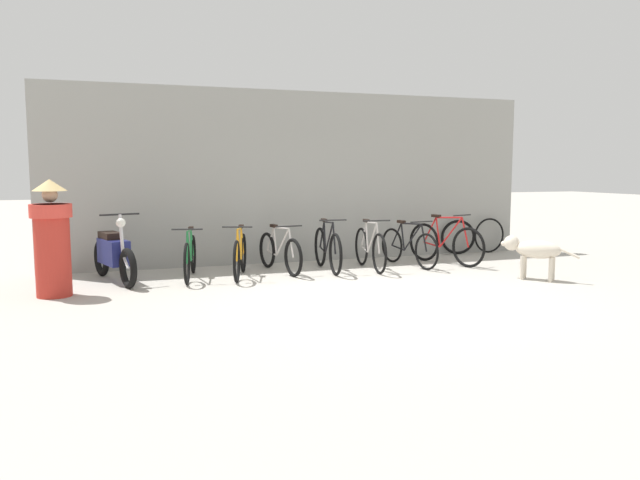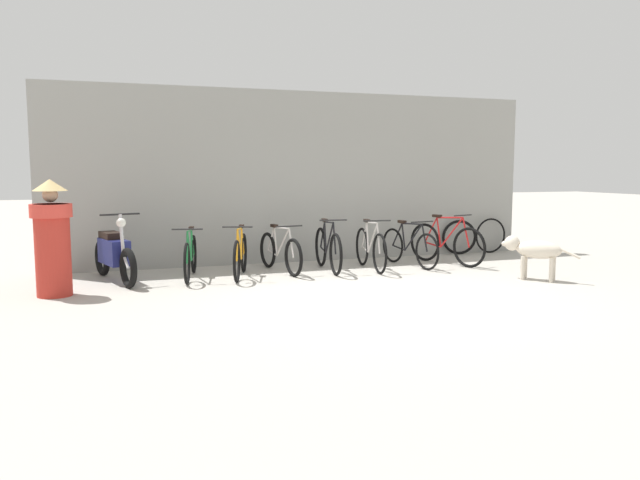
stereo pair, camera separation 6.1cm
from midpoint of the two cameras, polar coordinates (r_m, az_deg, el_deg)
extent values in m
plane|color=#ADA89E|center=(8.48, 5.54, -5.15)|extent=(60.00, 60.00, 0.00)
cube|color=gray|center=(11.55, -1.85, 5.76)|extent=(9.13, 0.20, 3.11)
torus|color=black|center=(9.43, -12.26, -2.14)|extent=(0.19, 0.62, 0.63)
torus|color=black|center=(10.46, -11.69, -1.27)|extent=(0.19, 0.62, 0.63)
cylinder|color=#1E7238|center=(9.80, -12.05, -0.60)|extent=(0.15, 0.51, 0.52)
cylinder|color=#1E7238|center=(10.10, -11.89, -0.47)|extent=(0.06, 0.13, 0.48)
cylinder|color=#1E7238|center=(9.83, -12.06, 0.81)|extent=(0.17, 0.59, 0.06)
cylinder|color=#1E7238|center=(10.27, -11.78, -1.55)|extent=(0.12, 0.39, 0.08)
cylinder|color=#1E7238|center=(10.29, -11.79, -0.21)|extent=(0.10, 0.31, 0.44)
cylinder|color=#1E7238|center=(9.47, -12.25, -0.70)|extent=(0.07, 0.19, 0.47)
cube|color=black|center=(10.12, -11.89, 1.06)|extent=(0.11, 0.19, 0.05)
cylinder|color=black|center=(9.52, -12.24, 0.96)|extent=(0.45, 0.13, 0.02)
torus|color=black|center=(9.47, -7.81, -1.96)|extent=(0.25, 0.63, 0.65)
torus|color=black|center=(10.43, -7.20, -1.17)|extent=(0.25, 0.63, 0.65)
cylinder|color=orange|center=(9.82, -7.58, -0.42)|extent=(0.18, 0.47, 0.54)
cylinder|color=orange|center=(10.09, -7.40, -0.32)|extent=(0.07, 0.13, 0.49)
cylinder|color=orange|center=(9.84, -7.57, 1.02)|extent=(0.21, 0.54, 0.06)
cylinder|color=orange|center=(10.25, -7.30, -1.44)|extent=(0.14, 0.36, 0.08)
cylinder|color=orange|center=(10.27, -7.29, -0.06)|extent=(0.12, 0.28, 0.45)
cylinder|color=orange|center=(9.51, -7.78, -0.50)|extent=(0.08, 0.17, 0.48)
cube|color=black|center=(10.11, -7.39, 1.25)|extent=(0.12, 0.19, 0.05)
cylinder|color=black|center=(9.56, -7.76, 1.19)|extent=(0.44, 0.17, 0.02)
torus|color=black|center=(9.90, -2.63, -1.62)|extent=(0.14, 0.62, 0.62)
torus|color=black|center=(10.84, -5.01, -0.93)|extent=(0.14, 0.62, 0.62)
cylinder|color=beige|center=(10.23, -3.61, -0.22)|extent=(0.10, 0.51, 0.51)
cylinder|color=beige|center=(10.51, -4.29, -0.14)|extent=(0.05, 0.13, 0.47)
cylinder|color=beige|center=(10.26, -3.74, 1.09)|extent=(0.11, 0.60, 0.06)
cylinder|color=beige|center=(10.66, -4.59, -1.17)|extent=(0.08, 0.39, 0.07)
cylinder|color=beige|center=(10.68, -4.72, 0.09)|extent=(0.07, 0.31, 0.43)
cylinder|color=beige|center=(9.94, -2.83, -0.29)|extent=(0.05, 0.18, 0.46)
cube|color=black|center=(10.53, -4.42, 1.30)|extent=(0.10, 0.19, 0.05)
cylinder|color=black|center=(9.98, -3.04, 1.26)|extent=(0.46, 0.09, 0.02)
torus|color=black|center=(10.01, 1.24, -1.32)|extent=(0.12, 0.69, 0.69)
torus|color=black|center=(10.96, -0.14, -0.63)|extent=(0.12, 0.69, 0.69)
cylinder|color=black|center=(10.35, 0.68, 0.19)|extent=(0.07, 0.49, 0.57)
cylinder|color=black|center=(10.62, 0.28, 0.26)|extent=(0.04, 0.13, 0.52)
cylinder|color=black|center=(10.37, 0.61, 1.64)|extent=(0.08, 0.57, 0.06)
cylinder|color=black|center=(10.78, 0.10, -0.89)|extent=(0.06, 0.37, 0.08)
cylinder|color=black|center=(10.80, 0.03, 0.50)|extent=(0.06, 0.30, 0.48)
cylinder|color=black|center=(10.05, 1.13, 0.15)|extent=(0.04, 0.18, 0.51)
cube|color=black|center=(10.64, 0.22, 1.83)|extent=(0.09, 0.19, 0.05)
cylinder|color=black|center=(10.09, 1.03, 1.83)|extent=(0.46, 0.07, 0.02)
torus|color=black|center=(10.19, 5.28, -1.25)|extent=(0.11, 0.67, 0.67)
torus|color=black|center=(11.10, 3.65, -0.60)|extent=(0.11, 0.67, 0.67)
cylinder|color=beige|center=(10.51, 4.63, 0.19)|extent=(0.08, 0.48, 0.56)
cylinder|color=beige|center=(10.78, 4.16, 0.26)|extent=(0.04, 0.13, 0.51)
cylinder|color=beige|center=(10.53, 4.56, 1.58)|extent=(0.09, 0.56, 0.06)
cylinder|color=beige|center=(10.93, 3.94, -0.84)|extent=(0.07, 0.37, 0.08)
cylinder|color=beige|center=(10.94, 3.87, 0.50)|extent=(0.06, 0.29, 0.47)
cylinder|color=beige|center=(10.22, 5.16, 0.15)|extent=(0.05, 0.17, 0.49)
cube|color=black|center=(10.79, 4.10, 1.78)|extent=(0.09, 0.19, 0.05)
cylinder|color=black|center=(10.26, 5.05, 1.77)|extent=(0.46, 0.07, 0.02)
torus|color=black|center=(10.69, 9.55, -1.06)|extent=(0.14, 0.63, 0.63)
torus|color=black|center=(11.49, 6.45, -0.48)|extent=(0.14, 0.63, 0.63)
cylinder|color=black|center=(10.97, 8.32, 0.23)|extent=(0.10, 0.50, 0.52)
cylinder|color=black|center=(11.21, 7.42, 0.30)|extent=(0.05, 0.13, 0.48)
cylinder|color=black|center=(10.99, 8.18, 1.48)|extent=(0.12, 0.58, 0.06)
cylinder|color=black|center=(11.34, 7.00, -0.70)|extent=(0.09, 0.38, 0.08)
cylinder|color=black|center=(11.36, 6.86, 0.51)|extent=(0.07, 0.30, 0.44)
cylinder|color=black|center=(10.72, 9.33, 0.20)|extent=(0.05, 0.18, 0.47)
cube|color=black|center=(11.22, 7.29, 1.67)|extent=(0.10, 0.19, 0.05)
cylinder|color=black|center=(10.76, 9.11, 1.66)|extent=(0.46, 0.09, 0.02)
torus|color=black|center=(11.11, 13.26, -0.66)|extent=(0.28, 0.68, 0.70)
torus|color=black|center=(11.76, 9.34, -0.19)|extent=(0.28, 0.68, 0.70)
cylinder|color=red|center=(11.33, 11.72, 0.68)|extent=(0.19, 0.49, 0.58)
cylinder|color=red|center=(11.52, 10.59, 0.71)|extent=(0.07, 0.13, 0.53)
cylinder|color=red|center=(11.34, 11.55, 2.03)|extent=(0.22, 0.56, 0.06)
cylinder|color=red|center=(11.63, 10.04, -0.40)|extent=(0.15, 0.37, 0.08)
cylinder|color=red|center=(11.64, 9.88, 0.91)|extent=(0.13, 0.30, 0.49)
cylinder|color=red|center=(11.13, 12.99, 0.68)|extent=(0.09, 0.18, 0.52)
cube|color=black|center=(11.52, 10.43, 2.19)|extent=(0.12, 0.19, 0.05)
cylinder|color=black|center=(11.15, 12.72, 2.22)|extent=(0.44, 0.17, 0.02)
torus|color=black|center=(9.36, -17.32, -2.48)|extent=(0.25, 0.59, 0.59)
torus|color=black|center=(10.57, -19.50, -1.55)|extent=(0.25, 0.59, 0.59)
cube|color=navy|center=(9.94, -18.52, -1.03)|extent=(0.48, 0.81, 0.38)
cube|color=black|center=(10.04, -18.80, 0.40)|extent=(0.36, 0.54, 0.10)
cylinder|color=silver|center=(9.53, -17.87, 0.46)|extent=(0.09, 0.15, 0.60)
cylinder|color=silver|center=(9.44, -17.52, -1.90)|extent=(0.10, 0.22, 0.20)
cylinder|color=black|center=(9.55, -18.02, 2.24)|extent=(0.57, 0.18, 0.03)
sphere|color=silver|center=(9.52, -17.94, 1.51)|extent=(0.17, 0.17, 0.14)
ellipsoid|color=beige|center=(10.13, 19.16, -0.83)|extent=(0.64, 0.71, 0.28)
cylinder|color=beige|center=(10.15, 17.83, -2.43)|extent=(0.09, 0.09, 0.37)
cylinder|color=beige|center=(10.29, 18.04, -2.31)|extent=(0.09, 0.09, 0.37)
cylinder|color=beige|center=(10.05, 20.18, -2.60)|extent=(0.09, 0.09, 0.37)
cylinder|color=beige|center=(10.20, 20.35, -2.48)|extent=(0.09, 0.09, 0.37)
sphere|color=beige|center=(10.22, 16.94, -0.25)|extent=(0.33, 0.33, 0.24)
ellipsoid|color=beige|center=(10.25, 16.40, -0.32)|extent=(0.16, 0.16, 0.09)
cylinder|color=beige|center=(10.05, 21.73, -1.15)|extent=(0.22, 0.26, 0.15)
cylinder|color=#B72D23|center=(9.09, -23.43, -0.88)|extent=(0.52, 0.52, 1.25)
cylinder|color=#D63C32|center=(9.05, -23.59, 2.47)|extent=(0.61, 0.61, 0.18)
sphere|color=tan|center=(9.04, -23.65, 3.79)|extent=(0.22, 0.22, 0.20)
cone|color=tan|center=(9.03, -23.69, 4.63)|extent=(0.50, 0.50, 0.16)
torus|color=black|center=(12.77, 12.37, 0.26)|extent=(0.68, 0.26, 0.70)
torus|color=black|center=(13.17, 15.08, 0.41)|extent=(0.71, 0.05, 0.71)
camera|label=1|loc=(0.03, -90.19, -0.02)|focal=35.00mm
camera|label=2|loc=(0.03, 89.81, 0.02)|focal=35.00mm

